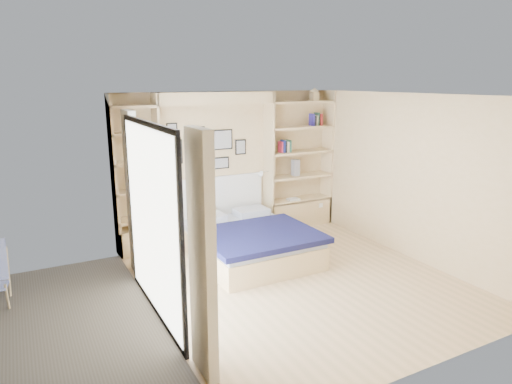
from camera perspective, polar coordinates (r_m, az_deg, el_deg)
ground at (r=6.43m, az=5.22°, el=-10.89°), size 4.50×4.50×0.00m
room_shell at (r=7.18m, az=-3.80°, el=0.87°), size 4.50×4.50×4.50m
bed at (r=7.08m, az=-0.97°, el=-6.10°), size 1.69×2.23×1.07m
photo_gallery at (r=7.70m, az=-6.47°, el=5.68°), size 1.48×0.02×0.82m
reading_lamps at (r=7.64m, az=-4.69°, el=1.82°), size 1.92×0.12×0.15m
shelf_decor at (r=8.21m, az=3.73°, el=6.77°), size 3.53×0.23×2.03m
deck at (r=5.58m, az=-29.24°, el=-16.85°), size 3.20×4.00×0.05m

